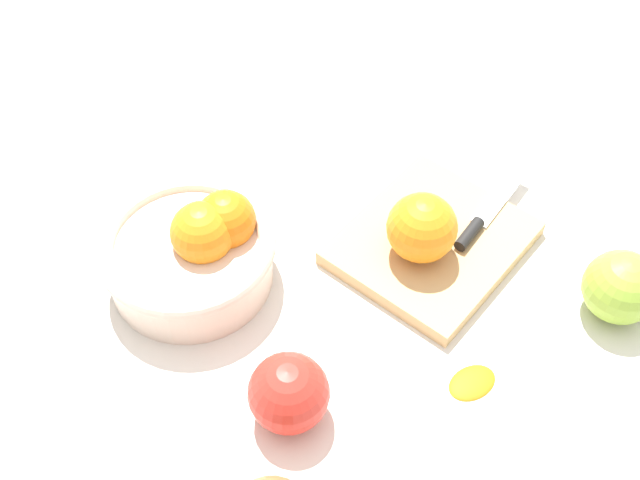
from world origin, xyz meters
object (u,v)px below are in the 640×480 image
at_px(cutting_board, 432,243).
at_px(apple_front_right, 621,287).
at_px(apple_front_left, 289,393).
at_px(orange_on_board, 422,228).
at_px(bowl, 193,251).
at_px(knife, 483,217).

bearing_deg(cutting_board, apple_front_right, -62.60).
bearing_deg(apple_front_left, cutting_board, 14.65).
bearing_deg(apple_front_right, apple_front_left, 161.56).
bearing_deg(orange_on_board, bowl, 146.63).
xyz_separation_m(knife, apple_front_left, (-0.31, -0.05, 0.02)).
xyz_separation_m(bowl, knife, (0.29, -0.15, -0.02)).
relative_size(knife, apple_front_left, 1.98).
relative_size(bowl, apple_front_right, 2.41).
distance_m(cutting_board, apple_front_left, 0.26).
distance_m(apple_front_left, apple_front_right, 0.36).
bearing_deg(apple_front_right, orange_on_board, 123.90).
xyz_separation_m(cutting_board, orange_on_board, (-0.03, -0.00, 0.05)).
bearing_deg(apple_front_left, knife, 9.02).
bearing_deg(apple_front_left, orange_on_board, 15.40).
relative_size(orange_on_board, apple_front_right, 0.98).
height_order(bowl, apple_front_left, bowl).
height_order(bowl, orange_on_board, bowl).
xyz_separation_m(knife, apple_front_right, (0.03, -0.16, 0.02)).
xyz_separation_m(orange_on_board, apple_front_left, (-0.22, -0.06, -0.02)).
distance_m(bowl, apple_front_left, 0.20).
xyz_separation_m(bowl, apple_front_left, (-0.02, -0.20, -0.00)).
bearing_deg(apple_front_left, bowl, 84.16).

